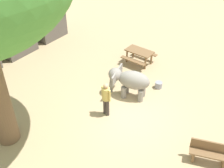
{
  "coord_description": "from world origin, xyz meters",
  "views": [
    {
      "loc": [
        -7.56,
        -4.54,
        8.1
      ],
      "look_at": [
        0.66,
        1.25,
        0.8
      ],
      "focal_mm": 43.94,
      "sensor_mm": 36.0,
      "label": 1
    }
  ],
  "objects": [
    {
      "name": "market_stall_teal",
      "position": [
        3.58,
        8.55,
        1.14
      ],
      "size": [
        2.5,
        2.5,
        2.52
      ],
      "color": "#59514C",
      "rests_on": "ground_plane"
    },
    {
      "name": "elephant",
      "position": [
        1.27,
        0.69,
        0.88
      ],
      "size": [
        1.41,
        2.01,
        1.38
      ],
      "rotation": [
        0.0,
        0.0,
        1.83
      ],
      "color": "gray",
      "rests_on": "ground_plane"
    },
    {
      "name": "person_handler",
      "position": [
        -0.4,
        0.8,
        0.95
      ],
      "size": [
        0.32,
        0.5,
        1.62
      ],
      "rotation": [
        0.0,
        0.0,
        -0.18
      ],
      "color": "#3F3833",
      "rests_on": "ground_plane"
    },
    {
      "name": "market_stall_blue",
      "position": [
        0.98,
        8.55,
        1.14
      ],
      "size": [
        2.5,
        2.5,
        2.52
      ],
      "color": "#59514C",
      "rests_on": "ground_plane"
    },
    {
      "name": "picnic_table_near",
      "position": [
        4.09,
        1.82,
        0.59
      ],
      "size": [
        1.54,
        1.56,
        0.78
      ],
      "rotation": [
        0.0,
        0.0,
        4.67
      ],
      "color": "brown",
      "rests_on": "ground_plane"
    },
    {
      "name": "feed_bucket",
      "position": [
        2.64,
        -0.17,
        0.16
      ],
      "size": [
        0.36,
        0.36,
        0.32
      ],
      "primitive_type": "cylinder",
      "color": "gray",
      "rests_on": "ground_plane"
    },
    {
      "name": "ground_plane",
      "position": [
        0.0,
        0.0,
        0.0
      ],
      "size": [
        60.0,
        60.0,
        0.0
      ],
      "primitive_type": "plane",
      "color": "tan"
    },
    {
      "name": "wooden_bench",
      "position": [
        -0.34,
        -3.68,
        0.47
      ],
      "size": [
        0.83,
        1.45,
        0.88
      ],
      "rotation": [
        0.0,
        0.0,
        1.9
      ],
      "color": "brown",
      "rests_on": "ground_plane"
    }
  ]
}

